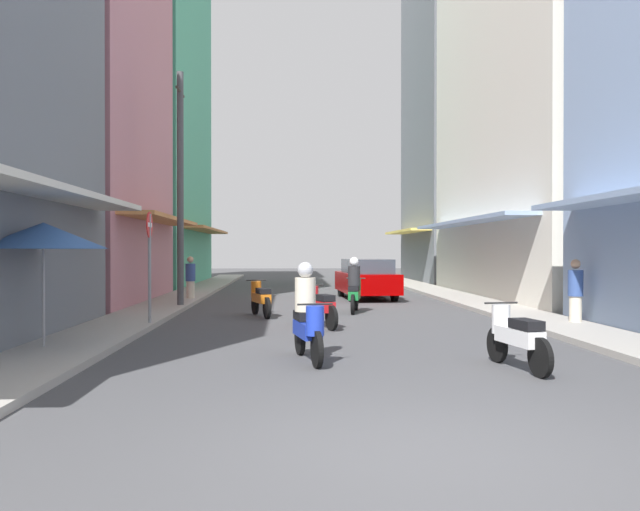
{
  "coord_description": "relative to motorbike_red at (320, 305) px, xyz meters",
  "views": [
    {
      "loc": [
        -1.17,
        -5.41,
        1.77
      ],
      "look_at": [
        0.17,
        21.18,
        1.55
      ],
      "focal_mm": 35.71,
      "sensor_mm": 36.0,
      "label": 1
    }
  ],
  "objects": [
    {
      "name": "ground_plane",
      "position": [
        0.44,
        5.9,
        -0.5
      ],
      "size": [
        83.84,
        83.84,
        0.0
      ],
      "primitive_type": "plane",
      "color": "#424244"
    },
    {
      "name": "sidewalk_left",
      "position": [
        -4.56,
        5.9,
        -0.44
      ],
      "size": [
        1.64,
        46.11,
        0.12
      ],
      "primitive_type": "cube",
      "color": "#9E9991",
      "rests_on": "ground"
    },
    {
      "name": "sidewalk_right",
      "position": [
        5.44,
        5.9,
        -0.44
      ],
      "size": [
        1.64,
        46.11,
        0.12
      ],
      "primitive_type": "cube",
      "color": "#9E9991",
      "rests_on": "ground"
    },
    {
      "name": "building_left_mid",
      "position": [
        -8.38,
        6.86,
        8.09
      ],
      "size": [
        7.05,
        9.04,
        17.2
      ],
      "color": "#B7727F",
      "rests_on": "ground"
    },
    {
      "name": "building_left_far",
      "position": [
        -8.38,
        18.18,
        8.46
      ],
      "size": [
        7.05,
        12.16,
        17.94
      ],
      "color": "#4CB28C",
      "rests_on": "ground"
    },
    {
      "name": "building_right_mid",
      "position": [
        9.26,
        8.52,
        7.63
      ],
      "size": [
        7.05,
        13.15,
        16.28
      ],
      "color": "silver",
      "rests_on": "ground"
    },
    {
      "name": "building_right_far",
      "position": [
        9.26,
        20.06,
        8.11
      ],
      "size": [
        7.05,
        9.0,
        17.24
      ],
      "color": "slate",
      "rests_on": "ground"
    },
    {
      "name": "motorbike_red",
      "position": [
        0.0,
        0.0,
        0.0
      ],
      "size": [
        0.77,
        1.73,
        0.96
      ],
      "color": "black",
      "rests_on": "ground"
    },
    {
      "name": "motorbike_blue",
      "position": [
        -0.42,
        -4.4,
        0.2
      ],
      "size": [
        0.61,
        1.79,
        1.58
      ],
      "color": "black",
      "rests_on": "ground"
    },
    {
      "name": "motorbike_orange",
      "position": [
        -1.47,
        2.49,
        0.0
      ],
      "size": [
        0.72,
        1.75,
        0.96
      ],
      "color": "black",
      "rests_on": "ground"
    },
    {
      "name": "motorbike_white",
      "position": [
        2.66,
        -5.27,
        0.0
      ],
      "size": [
        0.58,
        1.8,
        0.96
      ],
      "color": "black",
      "rests_on": "ground"
    },
    {
      "name": "motorbike_green",
      "position": [
        1.16,
        3.4,
        0.2
      ],
      "size": [
        0.6,
        1.79,
        1.58
      ],
      "color": "black",
      "rests_on": "ground"
    },
    {
      "name": "parked_car",
      "position": [
        2.13,
        8.45,
        0.24
      ],
      "size": [
        2.02,
        4.2,
        1.45
      ],
      "color": "#8C0000",
      "rests_on": "ground"
    },
    {
      "name": "pedestrian_crossing",
      "position": [
        5.9,
        -0.22,
        0.27
      ],
      "size": [
        0.34,
        0.34,
        1.56
      ],
      "color": "beige",
      "rests_on": "ground"
    },
    {
      "name": "pedestrian_far",
      "position": [
        -4.09,
        7.52,
        0.27
      ],
      "size": [
        0.34,
        0.34,
        1.56
      ],
      "color": "beige",
      "rests_on": "ground"
    },
    {
      "name": "vendor_umbrella",
      "position": [
        -4.91,
        -3.46,
        1.52
      ],
      "size": [
        2.14,
        2.14,
        2.25
      ],
      "color": "#99999E",
      "rests_on": "ground"
    },
    {
      "name": "utility_pole",
      "position": [
        -3.99,
        4.86,
        3.15
      ],
      "size": [
        0.2,
        1.2,
        7.16
      ],
      "color": "#4C4C4F",
      "rests_on": "ground"
    },
    {
      "name": "street_sign_no_entry",
      "position": [
        -3.89,
        0.11,
        1.21
      ],
      "size": [
        0.07,
        0.6,
        2.65
      ],
      "color": "gray",
      "rests_on": "ground"
    }
  ]
}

